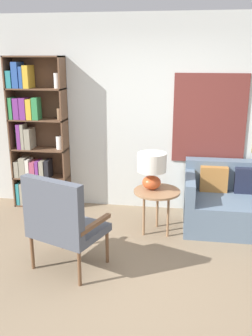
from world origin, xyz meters
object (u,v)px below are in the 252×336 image
Objects in this scene: side_table at (157,195)px; table_lamp at (152,167)px; bookshelf at (33,139)px; armchair at (61,219)px; couch at (249,204)px.

table_lamp is (-0.07, 0.05, 0.34)m from side_table.
bookshelf is 2.08× the size of armchair.
armchair is 1.81× the size of side_table.
side_table is 0.35m from table_lamp.
couch is 1.40m from table_lamp.
bookshelf is 1.98m from armchair.
couch is (2.06, 1.40, -0.28)m from armchair.
side_table is (1.83, -0.67, -0.49)m from bookshelf.
table_lamp is at bearing -164.99° from couch.
couch is 3.59× the size of table_lamp.
bookshelf reaches higher than table_lamp.
armchair reaches higher than couch.
side_table is at bearing -32.00° from table_lamp.
couch reaches higher than side_table.
armchair is 0.63× the size of couch.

